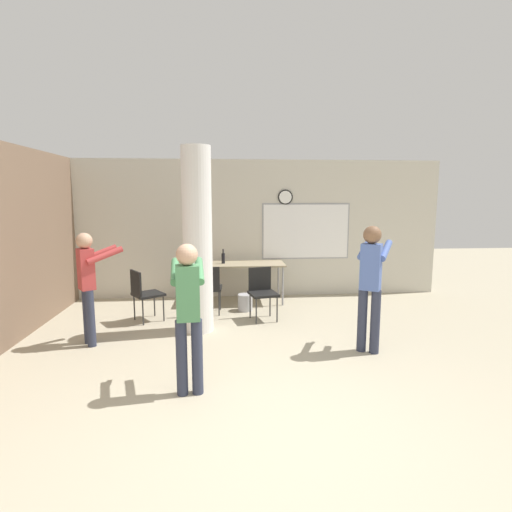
{
  "coord_description": "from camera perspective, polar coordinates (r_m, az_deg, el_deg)",
  "views": [
    {
      "loc": [
        -0.51,
        -3.14,
        2.06
      ],
      "look_at": [
        -0.03,
        2.64,
        1.2
      ],
      "focal_mm": 28.0,
      "sensor_mm": 36.0,
      "label": 1
    }
  ],
  "objects": [
    {
      "name": "wall_left_accent",
      "position": [
        6.42,
        -32.46,
        1.24
      ],
      "size": [
        0.12,
        7.0,
        2.8
      ],
      "color": "#7A604C",
      "rests_on": "ground_plane"
    },
    {
      "name": "person_playing_front",
      "position": [
        4.19,
        -9.67,
        -7.17
      ],
      "size": [
        0.39,
        0.62,
        1.6
      ],
      "color": "#2D3347",
      "rests_on": "ground_plane"
    },
    {
      "name": "bottle_on_table",
      "position": [
        7.75,
        -4.7,
        -0.27
      ],
      "size": [
        0.07,
        0.07,
        0.28
      ],
      "color": "black",
      "rests_on": "folding_table"
    },
    {
      "name": "wall_back",
      "position": [
        8.24,
        -0.99,
        3.88
      ],
      "size": [
        8.0,
        0.15,
        2.8
      ],
      "color": "beige",
      "rests_on": "ground_plane"
    },
    {
      "name": "support_pillar",
      "position": [
        6.07,
        -8.36,
        2.14
      ],
      "size": [
        0.44,
        0.44,
        2.8
      ],
      "color": "white",
      "rests_on": "ground_plane"
    },
    {
      "name": "chair_table_left",
      "position": [
        7.07,
        -6.75,
        -4.25
      ],
      "size": [
        0.46,
        0.46,
        0.87
      ],
      "color": "black",
      "rests_on": "ground_plane"
    },
    {
      "name": "waste_bin",
      "position": [
        7.32,
        -1.55,
        -6.65
      ],
      "size": [
        0.27,
        0.27,
        0.3
      ],
      "color": "#B2B2B7",
      "rests_on": "ground_plane"
    },
    {
      "name": "folding_table",
      "position": [
        7.78,
        -2.23,
        -1.4
      ],
      "size": [
        1.7,
        0.73,
        0.78
      ],
      "color": "tan",
      "rests_on": "ground_plane"
    },
    {
      "name": "chair_table_front",
      "position": [
        6.75,
        0.88,
        -4.8
      ],
      "size": [
        0.52,
        0.52,
        0.87
      ],
      "color": "black",
      "rests_on": "ground_plane"
    },
    {
      "name": "chair_near_pillar",
      "position": [
        6.86,
        -15.7,
        -4.9
      ],
      "size": [
        0.61,
        0.61,
        0.87
      ],
      "color": "black",
      "rests_on": "ground_plane"
    },
    {
      "name": "person_playing_side",
      "position": [
        5.45,
        16.08,
        -3.13
      ],
      "size": [
        0.59,
        0.7,
        1.69
      ],
      "color": "#2D3347",
      "rests_on": "ground_plane"
    },
    {
      "name": "person_watching_back",
      "position": [
        5.97,
        -22.81,
        -3.14
      ],
      "size": [
        0.63,
        0.56,
        1.58
      ],
      "color": "#2D3347",
      "rests_on": "ground_plane"
    },
    {
      "name": "ground_plane",
      "position": [
        3.79,
        4.19,
        -24.47
      ],
      "size": [
        24.0,
        24.0,
        0.0
      ],
      "primitive_type": "plane",
      "color": "#ADA389"
    }
  ]
}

